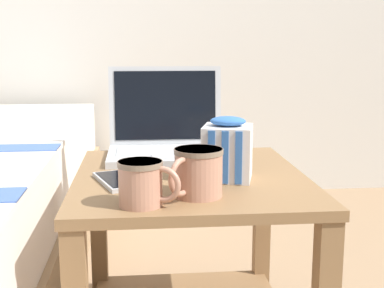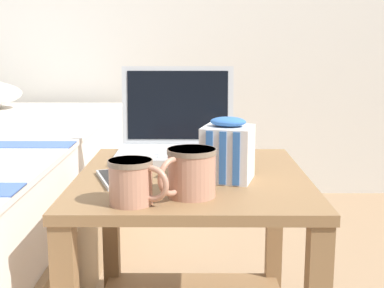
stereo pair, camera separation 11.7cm
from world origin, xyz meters
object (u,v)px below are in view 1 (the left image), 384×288
object	(u,v)px
mug_front_right	(142,181)
snack_bag	(227,150)
laptop	(167,138)
mug_front_left	(197,170)
cell_phone	(119,180)

from	to	relation	value
mug_front_right	snack_bag	world-z (taller)	snack_bag
laptop	snack_bag	distance (m)	0.29
laptop	mug_front_left	bearing A→B (deg)	-84.43
mug_front_left	cell_phone	distance (m)	0.20
mug_front_left	snack_bag	distance (m)	0.16
mug_front_right	snack_bag	bearing A→B (deg)	43.80
snack_bag	mug_front_right	bearing A→B (deg)	-136.20
mug_front_right	cell_phone	bearing A→B (deg)	105.89
snack_bag	laptop	bearing A→B (deg)	114.38
mug_front_left	cell_phone	xyz separation A→B (m)	(-0.16, 0.12, -0.05)
mug_front_left	mug_front_right	distance (m)	0.12
mug_front_right	snack_bag	distance (m)	0.26
mug_front_right	snack_bag	xyz separation A→B (m)	(0.19, 0.18, 0.02)
mug_front_left	mug_front_right	xyz separation A→B (m)	(-0.11, -0.05, -0.01)
laptop	cell_phone	bearing A→B (deg)	-113.37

